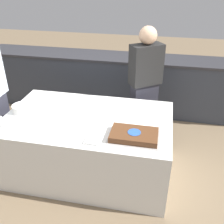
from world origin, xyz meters
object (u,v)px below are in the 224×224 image
person_cutting_cake (145,86)px  plate_stack (21,108)px  cake (134,135)px  wine_glass (0,122)px

person_cutting_cake → plate_stack: bearing=-3.8°
plate_stack → person_cutting_cake: person_cutting_cake is taller
cake → plate_stack: size_ratio=2.45×
cake → person_cutting_cake: bearing=90.0°
plate_stack → person_cutting_cake: size_ratio=0.13×
cake → plate_stack: bearing=169.1°
plate_stack → wine_glass: bearing=-86.9°
plate_stack → wine_glass: size_ratio=1.13×
plate_stack → cake: bearing=-10.9°
cake → wine_glass: wine_glass is taller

